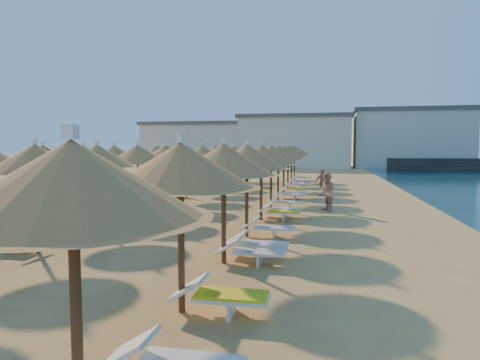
% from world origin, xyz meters
% --- Properties ---
extents(ground, '(220.00, 220.00, 0.00)m').
position_xyz_m(ground, '(0.00, 0.00, 0.00)').
color(ground, tan).
rests_on(ground, ground).
extents(hotel_blocks, '(46.12, 10.21, 8.10)m').
position_xyz_m(hotel_blocks, '(2.12, 45.86, 3.70)').
color(hotel_blocks, silver).
rests_on(hotel_blocks, ground).
extents(parasol_row_east, '(2.80, 35.13, 3.13)m').
position_xyz_m(parasol_row_east, '(2.33, 3.76, 2.54)').
color(parasol_row_east, brown).
rests_on(parasol_row_east, ground).
extents(parasol_row_west, '(2.80, 35.13, 3.13)m').
position_xyz_m(parasol_row_west, '(-2.89, 3.76, 2.54)').
color(parasol_row_west, brown).
rests_on(parasol_row_west, ground).
extents(parasol_row_inland, '(2.80, 22.20, 3.13)m').
position_xyz_m(parasol_row_inland, '(-7.31, 3.76, 2.54)').
color(parasol_row_inland, brown).
rests_on(parasol_row_inland, ground).
extents(loungers, '(12.73, 33.87, 0.66)m').
position_xyz_m(loungers, '(-1.58, 3.71, 0.34)').
color(loungers, white).
rests_on(loungers, ground).
extents(beachgoer_c, '(1.01, 0.81, 1.61)m').
position_xyz_m(beachgoer_c, '(4.69, 9.39, 0.80)').
color(beachgoer_c, tan).
rests_on(beachgoer_c, ground).
extents(beachgoer_b, '(0.97, 1.05, 1.75)m').
position_xyz_m(beachgoer_b, '(4.93, 3.26, 0.87)').
color(beachgoer_b, tan).
rests_on(beachgoer_b, ground).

